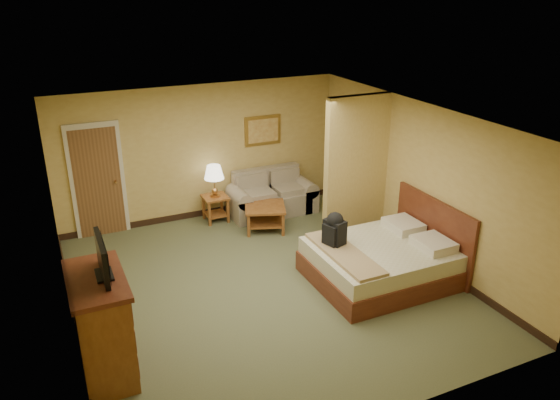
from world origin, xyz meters
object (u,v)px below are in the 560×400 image
coffee_table (265,213)px  dresser (102,325)px  loveseat (272,199)px  bed (385,260)px

coffee_table → dresser: (-3.31, -2.89, 0.31)m
dresser → loveseat: bearing=43.6°
loveseat → dresser: bearing=-136.4°
bed → dresser: bearing=-174.2°
loveseat → coffee_table: (-0.43, -0.68, 0.05)m
coffee_table → bed: (0.98, -2.45, -0.02)m
dresser → bed: (4.29, 0.43, -0.33)m
loveseat → coffee_table: loveseat is taller
loveseat → bed: 3.18m
loveseat → dresser: (-3.74, -3.57, 0.36)m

